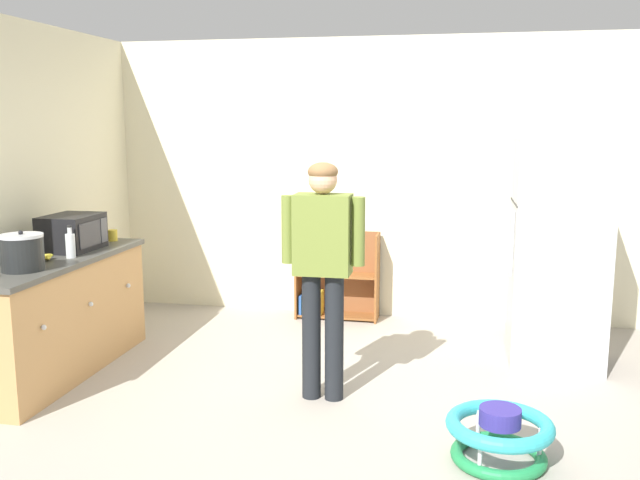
{
  "coord_description": "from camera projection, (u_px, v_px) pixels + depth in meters",
  "views": [
    {
      "loc": [
        0.77,
        -4.32,
        1.9
      ],
      "look_at": [
        -0.19,
        0.49,
        1.06
      ],
      "focal_mm": 38.54,
      "sensor_mm": 36.0,
      "label": 1
    }
  ],
  "objects": [
    {
      "name": "back_wall",
      "position": [
        376.0,
        180.0,
        6.67
      ],
      "size": [
        5.2,
        0.06,
        2.7
      ],
      "primitive_type": "cube",
      "color": "beige",
      "rests_on": "ground"
    },
    {
      "name": "clear_bottle",
      "position": [
        70.0,
        245.0,
        5.12
      ],
      "size": [
        0.07,
        0.07,
        0.25
      ],
      "color": "silver",
      "rests_on": "kitchen_counter"
    },
    {
      "name": "banana_bunch",
      "position": [
        46.0,
        257.0,
        5.03
      ],
      "size": [
        0.15,
        0.16,
        0.04
      ],
      "color": "yellow",
      "rests_on": "kitchen_counter"
    },
    {
      "name": "kitchen_counter",
      "position": [
        54.0,
        316.0,
        5.21
      ],
      "size": [
        0.65,
        1.85,
        0.9
      ],
      "color": "tan",
      "rests_on": "ground"
    },
    {
      "name": "crock_pot",
      "position": [
        22.0,
        252.0,
        4.67
      ],
      "size": [
        0.29,
        0.29,
        0.28
      ],
      "color": "black",
      "rests_on": "kitchen_counter"
    },
    {
      "name": "left_side_wall",
      "position": [
        40.0,
        189.0,
        5.7
      ],
      "size": [
        0.06,
        2.99,
        2.7
      ],
      "primitive_type": "cube",
      "color": "beige",
      "rests_on": "ground"
    },
    {
      "name": "baby_walker",
      "position": [
        499.0,
        435.0,
        3.87
      ],
      "size": [
        0.6,
        0.6,
        0.32
      ],
      "color": "#218749",
      "rests_on": "ground"
    },
    {
      "name": "bookshelf",
      "position": [
        333.0,
        280.0,
        6.74
      ],
      "size": [
        0.8,
        0.28,
        0.85
      ],
      "color": "brown",
      "rests_on": "ground"
    },
    {
      "name": "microwave",
      "position": [
        72.0,
        232.0,
        5.43
      ],
      "size": [
        0.37,
        0.48,
        0.28
      ],
      "color": "black",
      "rests_on": "kitchen_counter"
    },
    {
      "name": "refrigerator",
      "position": [
        558.0,
        253.0,
        5.37
      ],
      "size": [
        0.73,
        0.68,
        1.78
      ],
      "color": "#B7BABF",
      "rests_on": "ground"
    },
    {
      "name": "yellow_cup",
      "position": [
        113.0,
        235.0,
        5.86
      ],
      "size": [
        0.08,
        0.08,
        0.09
      ],
      "primitive_type": "cylinder",
      "color": "yellow",
      "rests_on": "kitchen_counter"
    },
    {
      "name": "ground_plane",
      "position": [
        333.0,
        407.0,
        4.65
      ],
      "size": [
        12.0,
        12.0,
        0.0
      ],
      "primitive_type": "plane",
      "color": "#A69D90",
      "rests_on": "ground"
    },
    {
      "name": "standing_person",
      "position": [
        323.0,
        260.0,
        4.63
      ],
      "size": [
        0.57,
        0.22,
        1.64
      ],
      "color": "black",
      "rests_on": "ground"
    }
  ]
}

